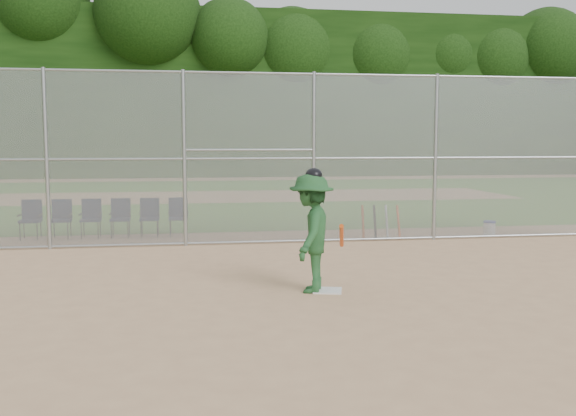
{
  "coord_description": "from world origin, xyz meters",
  "views": [
    {
      "loc": [
        -1.92,
        -9.81,
        2.41
      ],
      "look_at": [
        0.0,
        2.5,
        1.1
      ],
      "focal_mm": 40.0,
      "sensor_mm": 36.0,
      "label": 1
    }
  ],
  "objects": [
    {
      "name": "chair_1",
      "position": [
        -5.05,
        6.56,
        0.48
      ],
      "size": [
        0.54,
        0.52,
        0.96
      ],
      "primitive_type": null,
      "color": "#0E1934",
      "rests_on": "ground"
    },
    {
      "name": "dirt_patch_far",
      "position": [
        0.0,
        18.0,
        0.01
      ],
      "size": [
        24.0,
        24.0,
        0.0
      ],
      "primitive_type": "plane",
      "color": "tan",
      "rests_on": "ground"
    },
    {
      "name": "backstop_fence",
      "position": [
        0.0,
        5.0,
        2.07
      ],
      "size": [
        16.09,
        0.09,
        4.0
      ],
      "color": "gray",
      "rests_on": "ground"
    },
    {
      "name": "grass_strip",
      "position": [
        0.0,
        18.0,
        0.01
      ],
      "size": [
        100.0,
        100.0,
        0.0
      ],
      "primitive_type": "plane",
      "color": "#386C20",
      "rests_on": "ground"
    },
    {
      "name": "treeline",
      "position": [
        0.0,
        20.0,
        5.5
      ],
      "size": [
        81.0,
        60.0,
        11.0
      ],
      "color": "black",
      "rests_on": "ground"
    },
    {
      "name": "chair_3",
      "position": [
        -3.62,
        6.56,
        0.48
      ],
      "size": [
        0.54,
        0.52,
        0.96
      ],
      "primitive_type": null,
      "color": "#0E1934",
      "rests_on": "ground"
    },
    {
      "name": "chair_5",
      "position": [
        -2.19,
        6.56,
        0.48
      ],
      "size": [
        0.54,
        0.52,
        0.96
      ],
      "primitive_type": null,
      "color": "#0E1934",
      "rests_on": "ground"
    },
    {
      "name": "chair_0",
      "position": [
        -5.77,
        6.56,
        0.48
      ],
      "size": [
        0.54,
        0.52,
        0.96
      ],
      "primitive_type": null,
      "color": "#0E1934",
      "rests_on": "ground"
    },
    {
      "name": "ground",
      "position": [
        0.0,
        0.0,
        0.0
      ],
      "size": [
        100.0,
        100.0,
        0.0
      ],
      "primitive_type": "plane",
      "color": "tan",
      "rests_on": "ground"
    },
    {
      "name": "batter_at_plate",
      "position": [
        0.0,
        0.12,
        0.96
      ],
      "size": [
        1.09,
        1.48,
        1.99
      ],
      "color": "#1F4E26",
      "rests_on": "ground"
    },
    {
      "name": "chair_4",
      "position": [
        -2.9,
        6.56,
        0.48
      ],
      "size": [
        0.54,
        0.52,
        0.96
      ],
      "primitive_type": null,
      "color": "#0E1934",
      "rests_on": "ground"
    },
    {
      "name": "water_cooler",
      "position": [
        5.6,
        5.29,
        0.2
      ],
      "size": [
        0.31,
        0.31,
        0.39
      ],
      "color": "white",
      "rests_on": "ground"
    },
    {
      "name": "spare_bats",
      "position": [
        2.73,
        5.23,
        0.42
      ],
      "size": [
        0.96,
        0.32,
        0.84
      ],
      "color": "#D84C14",
      "rests_on": "ground"
    },
    {
      "name": "chair_2",
      "position": [
        -4.34,
        6.56,
        0.48
      ],
      "size": [
        0.54,
        0.52,
        0.96
      ],
      "primitive_type": null,
      "color": "#0E1934",
      "rests_on": "ground"
    },
    {
      "name": "home_plate",
      "position": [
        0.27,
        0.09,
        0.01
      ],
      "size": [
        0.55,
        0.55,
        0.02
      ],
      "primitive_type": "cube",
      "rotation": [
        0.0,
        0.0,
        -0.25
      ],
      "color": "silver",
      "rests_on": "ground"
    }
  ]
}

